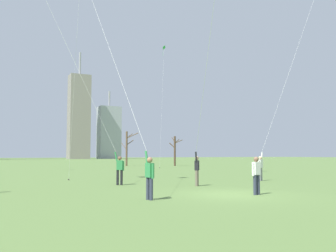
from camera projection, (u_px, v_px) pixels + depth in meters
name	position (u px, v px, depth m)	size (l,w,h in m)	color
ground_plane	(232.00, 194.00, 15.98)	(400.00, 400.00, 0.00)	#5B7A3D
kite_flyer_foreground_left_purple	(136.00, 134.00, 15.12)	(1.26, 8.88, 13.22)	#33384C
kite_flyer_far_back_teal	(202.00, 126.00, 18.26)	(7.01, 14.38, 16.58)	#726656
kite_flyer_midfield_right_white	(277.00, 115.00, 26.90)	(13.72, 6.19, 18.57)	gray
kite_flyer_midfield_center_yellow	(93.00, 109.00, 21.13)	(6.43, 3.44, 15.44)	black
bystander_far_off_by_trees	(256.00, 174.00, 15.87)	(0.50, 0.26, 1.62)	#33384C
distant_kite_low_near_trees_green	(163.00, 64.00, 54.20)	(3.89, 6.06, 18.08)	green
bare_tree_rightmost	(175.00, 150.00, 56.77)	(1.68, 1.90, 4.53)	#4C3828
bare_tree_left_of_center	(127.00, 147.00, 56.47)	(2.11, 2.06, 5.25)	brown
skyline_mid_tower_left	(79.00, 117.00, 146.38)	(8.03, 6.07, 42.58)	gray
skyline_slender_spire	(109.00, 132.00, 157.34)	(9.15, 6.44, 28.83)	#9EA3AD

